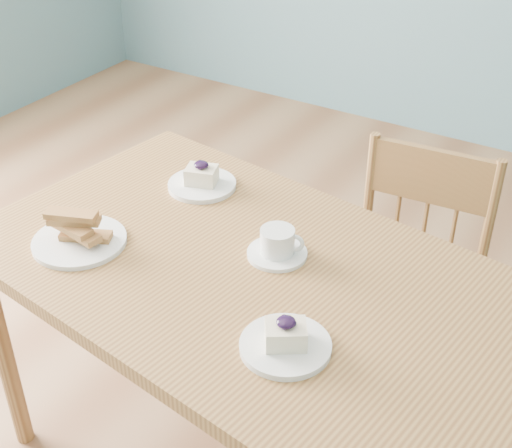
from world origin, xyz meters
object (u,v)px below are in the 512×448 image
at_px(dining_table, 255,296).
at_px(biscotti_plate, 78,234).
at_px(dining_chair, 405,292).
at_px(coffee_cup, 278,245).
at_px(cheesecake_plate_near, 286,341).
at_px(cheesecake_plate_far, 202,181).

bearing_deg(dining_table, biscotti_plate, -155.12).
bearing_deg(dining_chair, coffee_cup, -120.43).
bearing_deg(dining_chair, biscotti_plate, -140.32).
height_order(dining_table, coffee_cup, coffee_cup).
bearing_deg(biscotti_plate, dining_chair, 44.35).
distance_m(cheesecake_plate_near, cheesecake_plate_far, 0.66).
xyz_separation_m(cheesecake_plate_far, coffee_cup, (0.33, -0.17, 0.01)).
bearing_deg(coffee_cup, biscotti_plate, -173.28).
bearing_deg(coffee_cup, dining_table, -117.52).
bearing_deg(cheesecake_plate_far, dining_chair, 23.98).
bearing_deg(dining_chair, cheesecake_plate_near, -96.64).
xyz_separation_m(dining_chair, biscotti_plate, (-0.62, -0.60, 0.33)).
distance_m(dining_table, coffee_cup, 0.13).
bearing_deg(coffee_cup, cheesecake_plate_far, 134.42).
xyz_separation_m(cheesecake_plate_near, cheesecake_plate_far, (-0.50, 0.43, 0.00)).
bearing_deg(dining_chair, dining_table, -117.81).
relative_size(dining_chair, coffee_cup, 5.88).
height_order(cheesecake_plate_far, coffee_cup, cheesecake_plate_far).
bearing_deg(dining_chair, cheesecake_plate_far, -160.69).
relative_size(dining_table, cheesecake_plate_near, 7.95).
xyz_separation_m(cheesecake_plate_near, biscotti_plate, (-0.60, 0.06, 0.01)).
relative_size(cheesecake_plate_far, biscotti_plate, 0.82).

